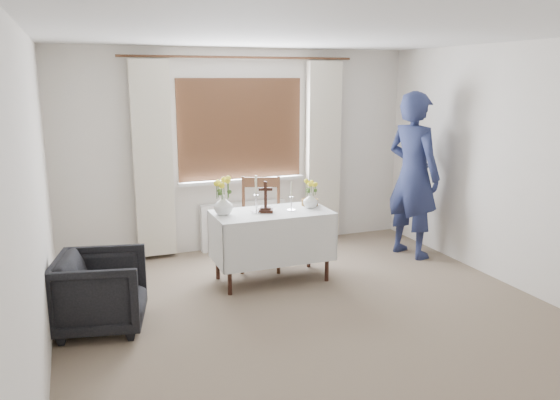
{
  "coord_description": "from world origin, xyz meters",
  "views": [
    {
      "loc": [
        -1.97,
        -4.04,
        2.15
      ],
      "look_at": [
        -0.04,
        1.01,
        0.93
      ],
      "focal_mm": 35.0,
      "sensor_mm": 36.0,
      "label": 1
    }
  ],
  "objects_px": {
    "wooden_chair": "(261,224)",
    "flower_vase_right": "(310,200)",
    "armchair": "(101,292)",
    "person": "(413,175)",
    "altar_table": "(272,246)",
    "flower_vase_left": "(223,205)",
    "wooden_cross": "(266,197)"
  },
  "relations": [
    {
      "from": "flower_vase_right",
      "to": "flower_vase_left",
      "type": "bearing_deg",
      "value": 177.82
    },
    {
      "from": "altar_table",
      "to": "flower_vase_left",
      "type": "xyz_separation_m",
      "value": [
        -0.51,
        0.06,
        0.49
      ]
    },
    {
      "from": "wooden_chair",
      "to": "flower_vase_right",
      "type": "relative_size",
      "value": 6.21
    },
    {
      "from": "wooden_cross",
      "to": "flower_vase_right",
      "type": "bearing_deg",
      "value": 23.86
    },
    {
      "from": "wooden_cross",
      "to": "flower_vase_left",
      "type": "xyz_separation_m",
      "value": [
        -0.44,
        0.06,
        -0.06
      ]
    },
    {
      "from": "person",
      "to": "wooden_cross",
      "type": "height_order",
      "value": "person"
    },
    {
      "from": "person",
      "to": "flower_vase_left",
      "type": "bearing_deg",
      "value": 77.43
    },
    {
      "from": "wooden_chair",
      "to": "armchair",
      "type": "height_order",
      "value": "wooden_chair"
    },
    {
      "from": "person",
      "to": "flower_vase_left",
      "type": "height_order",
      "value": "person"
    },
    {
      "from": "wooden_cross",
      "to": "wooden_chair",
      "type": "bearing_deg",
      "value": 99.77
    },
    {
      "from": "altar_table",
      "to": "person",
      "type": "height_order",
      "value": "person"
    },
    {
      "from": "wooden_chair",
      "to": "flower_vase_right",
      "type": "bearing_deg",
      "value": -22.05
    },
    {
      "from": "flower_vase_left",
      "to": "armchair",
      "type": "bearing_deg",
      "value": -154.11
    },
    {
      "from": "altar_table",
      "to": "flower_vase_right",
      "type": "xyz_separation_m",
      "value": [
        0.46,
        0.02,
        0.46
      ]
    },
    {
      "from": "person",
      "to": "wooden_cross",
      "type": "distance_m",
      "value": 1.97
    },
    {
      "from": "wooden_chair",
      "to": "armchair",
      "type": "bearing_deg",
      "value": -130.6
    },
    {
      "from": "wooden_chair",
      "to": "wooden_cross",
      "type": "xyz_separation_m",
      "value": [
        -0.09,
        -0.43,
        0.41
      ]
    },
    {
      "from": "wooden_chair",
      "to": "flower_vase_right",
      "type": "height_order",
      "value": "wooden_chair"
    },
    {
      "from": "armchair",
      "to": "person",
      "type": "distance_m",
      "value": 3.8
    },
    {
      "from": "altar_table",
      "to": "flower_vase_left",
      "type": "height_order",
      "value": "flower_vase_left"
    },
    {
      "from": "altar_table",
      "to": "flower_vase_left",
      "type": "bearing_deg",
      "value": 173.62
    },
    {
      "from": "armchair",
      "to": "altar_table",
      "type": "bearing_deg",
      "value": -60.38
    },
    {
      "from": "person",
      "to": "armchair",
      "type": "bearing_deg",
      "value": 85.61
    },
    {
      "from": "wooden_chair",
      "to": "person",
      "type": "xyz_separation_m",
      "value": [
        1.87,
        -0.21,
        0.48
      ]
    },
    {
      "from": "armchair",
      "to": "wooden_cross",
      "type": "xyz_separation_m",
      "value": [
        1.71,
        0.56,
        0.59
      ]
    },
    {
      "from": "altar_table",
      "to": "person",
      "type": "xyz_separation_m",
      "value": [
        1.89,
        0.21,
        0.62
      ]
    },
    {
      "from": "flower_vase_left",
      "to": "wooden_cross",
      "type": "bearing_deg",
      "value": -7.69
    },
    {
      "from": "altar_table",
      "to": "person",
      "type": "bearing_deg",
      "value": 6.37
    },
    {
      "from": "flower_vase_right",
      "to": "altar_table",
      "type": "bearing_deg",
      "value": -177.46
    },
    {
      "from": "flower_vase_left",
      "to": "flower_vase_right",
      "type": "height_order",
      "value": "flower_vase_left"
    },
    {
      "from": "flower_vase_left",
      "to": "altar_table",
      "type": "bearing_deg",
      "value": -6.38
    },
    {
      "from": "altar_table",
      "to": "flower_vase_right",
      "type": "height_order",
      "value": "flower_vase_right"
    }
  ]
}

